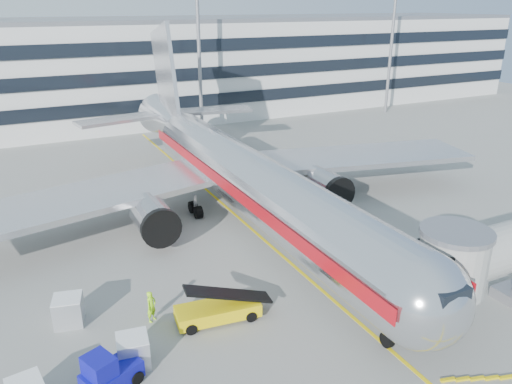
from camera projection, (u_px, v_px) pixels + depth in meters
name	position (u px, v px, depth m)	size (l,w,h in m)	color
ground	(309.00, 279.00, 34.42)	(180.00, 180.00, 0.00)	gray
lead_in_line	(247.00, 225.00, 42.78)	(0.25, 70.00, 0.01)	yellow
main_jet	(238.00, 173.00, 42.71)	(50.95, 48.70, 16.06)	silver
terminal	(118.00, 69.00, 80.11)	(150.00, 24.25, 15.60)	silver
light_mast_centre	(198.00, 26.00, 67.58)	(2.40, 1.20, 25.45)	gray
light_mast_east	(394.00, 22.00, 81.73)	(2.40, 1.20, 25.45)	gray
belt_loader	(218.00, 310.00, 29.80)	(5.37, 2.40, 2.53)	yellow
baggage_tug	(108.00, 373.00, 24.40)	(3.19, 2.62, 2.10)	#0D0E96
cargo_container_right	(68.00, 310.00, 29.45)	(1.96, 1.96, 1.74)	silver
cargo_container_front	(133.00, 351.00, 26.02)	(1.82, 1.82, 1.71)	silver
ramp_worker	(151.00, 306.00, 29.63)	(0.72, 0.47, 1.98)	#ABFF1A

